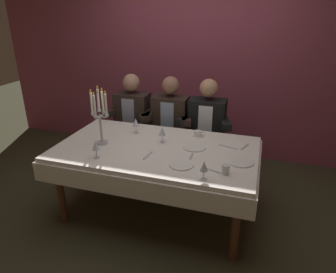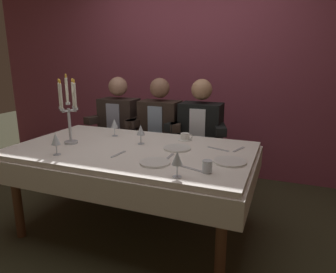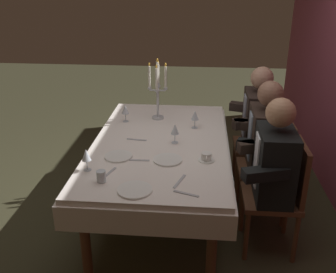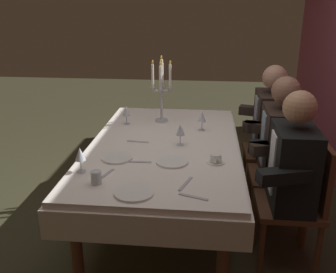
{
  "view_description": "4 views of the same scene",
  "coord_description": "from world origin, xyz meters",
  "px_view_note": "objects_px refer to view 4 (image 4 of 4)",
  "views": [
    {
      "loc": [
        0.91,
        -2.51,
        1.97
      ],
      "look_at": [
        0.09,
        0.08,
        0.83
      ],
      "focal_mm": 32.68,
      "sensor_mm": 36.0,
      "label": 1
    },
    {
      "loc": [
        1.13,
        -2.08,
        1.43
      ],
      "look_at": [
        0.27,
        0.1,
        0.83
      ],
      "focal_mm": 32.55,
      "sensor_mm": 36.0,
      "label": 2
    },
    {
      "loc": [
        2.91,
        0.32,
        2.04
      ],
      "look_at": [
        0.09,
        0.07,
        0.83
      ],
      "focal_mm": 41.26,
      "sensor_mm": 36.0,
      "label": 3
    },
    {
      "loc": [
        2.67,
        0.3,
        1.76
      ],
      "look_at": [
        0.09,
        0.04,
        0.83
      ],
      "focal_mm": 40.87,
      "sensor_mm": 36.0,
      "label": 4
    }
  ],
  "objects_px": {
    "dinner_plate_2": "(134,192)",
    "water_tumbler_0": "(96,177)",
    "wine_glass_2": "(80,155)",
    "seated_diner_0": "(271,122)",
    "dinner_plate_0": "(117,158)",
    "candelabra": "(161,91)",
    "wine_glass_0": "(126,111)",
    "coffee_cup_0": "(216,159)",
    "seated_diner_2": "(294,167)",
    "dinner_plate_1": "(172,162)",
    "wine_glass_1": "(202,117)",
    "seated_diner_1": "(281,142)",
    "dining_table": "(164,158)",
    "wine_glass_3": "(180,130)"
  },
  "relations": [
    {
      "from": "wine_glass_0",
      "to": "water_tumbler_0",
      "type": "relative_size",
      "value": 2.05
    },
    {
      "from": "dining_table",
      "to": "seated_diner_0",
      "type": "xyz_separation_m",
      "value": [
        -0.63,
        0.89,
        0.11
      ]
    },
    {
      "from": "dinner_plate_2",
      "to": "seated_diner_1",
      "type": "height_order",
      "value": "seated_diner_1"
    },
    {
      "from": "dining_table",
      "to": "seated_diner_0",
      "type": "bearing_deg",
      "value": 125.38
    },
    {
      "from": "candelabra",
      "to": "seated_diner_0",
      "type": "relative_size",
      "value": 0.47
    },
    {
      "from": "wine_glass_2",
      "to": "seated_diner_0",
      "type": "relative_size",
      "value": 0.13
    },
    {
      "from": "dinner_plate_2",
      "to": "water_tumbler_0",
      "type": "distance_m",
      "value": 0.26
    },
    {
      "from": "wine_glass_0",
      "to": "water_tumbler_0",
      "type": "distance_m",
      "value": 1.13
    },
    {
      "from": "wine_glass_1",
      "to": "dinner_plate_0",
      "type": "bearing_deg",
      "value": -40.68
    },
    {
      "from": "water_tumbler_0",
      "to": "seated_diner_1",
      "type": "distance_m",
      "value": 1.46
    },
    {
      "from": "wine_glass_3",
      "to": "dinner_plate_0",
      "type": "bearing_deg",
      "value": -52.96
    },
    {
      "from": "candelabra",
      "to": "dinner_plate_2",
      "type": "xyz_separation_m",
      "value": [
        1.34,
        0.0,
        -0.27
      ]
    },
    {
      "from": "dinner_plate_2",
      "to": "seated_diner_2",
      "type": "xyz_separation_m",
      "value": [
        -0.47,
        0.96,
        -0.01
      ]
    },
    {
      "from": "dinner_plate_1",
      "to": "wine_glass_0",
      "type": "bearing_deg",
      "value": -149.14
    },
    {
      "from": "wine_glass_0",
      "to": "coffee_cup_0",
      "type": "xyz_separation_m",
      "value": [
        0.75,
        0.75,
        -0.09
      ]
    },
    {
      "from": "wine_glass_1",
      "to": "seated_diner_1",
      "type": "relative_size",
      "value": 0.13
    },
    {
      "from": "dining_table",
      "to": "dinner_plate_0",
      "type": "distance_m",
      "value": 0.45
    },
    {
      "from": "water_tumbler_0",
      "to": "seated_diner_0",
      "type": "distance_m",
      "value": 1.8
    },
    {
      "from": "dinner_plate_1",
      "to": "wine_glass_1",
      "type": "distance_m",
      "value": 0.71
    },
    {
      "from": "dinner_plate_2",
      "to": "water_tumbler_0",
      "type": "relative_size",
      "value": 2.83
    },
    {
      "from": "dinner_plate_2",
      "to": "seated_diner_0",
      "type": "height_order",
      "value": "seated_diner_0"
    },
    {
      "from": "water_tumbler_0",
      "to": "seated_diner_0",
      "type": "xyz_separation_m",
      "value": [
        -1.33,
        1.21,
        -0.04
      ]
    },
    {
      "from": "candelabra",
      "to": "seated_diner_1",
      "type": "relative_size",
      "value": 0.47
    },
    {
      "from": "dinner_plate_0",
      "to": "water_tumbler_0",
      "type": "height_order",
      "value": "water_tumbler_0"
    },
    {
      "from": "dinner_plate_0",
      "to": "coffee_cup_0",
      "type": "distance_m",
      "value": 0.67
    },
    {
      "from": "dinner_plate_2",
      "to": "wine_glass_3",
      "type": "distance_m",
      "value": 0.81
    },
    {
      "from": "dinner_plate_0",
      "to": "wine_glass_1",
      "type": "relative_size",
      "value": 1.28
    },
    {
      "from": "coffee_cup_0",
      "to": "seated_diner_2",
      "type": "distance_m",
      "value": 0.51
    },
    {
      "from": "coffee_cup_0",
      "to": "wine_glass_3",
      "type": "bearing_deg",
      "value": -139.7
    },
    {
      "from": "wine_glass_0",
      "to": "coffee_cup_0",
      "type": "distance_m",
      "value": 1.07
    },
    {
      "from": "dinner_plate_0",
      "to": "coffee_cup_0",
      "type": "bearing_deg",
      "value": 90.3
    },
    {
      "from": "dinner_plate_0",
      "to": "wine_glass_2",
      "type": "relative_size",
      "value": 1.28
    },
    {
      "from": "candelabra",
      "to": "wine_glass_3",
      "type": "relative_size",
      "value": 3.53
    },
    {
      "from": "dinner_plate_0",
      "to": "dinner_plate_2",
      "type": "bearing_deg",
      "value": 23.5
    },
    {
      "from": "dining_table",
      "to": "wine_glass_0",
      "type": "relative_size",
      "value": 11.83
    },
    {
      "from": "dining_table",
      "to": "seated_diner_2",
      "type": "xyz_separation_m",
      "value": [
        0.33,
        0.89,
        0.11
      ]
    },
    {
      "from": "dining_table",
      "to": "seated_diner_0",
      "type": "height_order",
      "value": "seated_diner_0"
    },
    {
      "from": "dinner_plate_0",
      "to": "water_tumbler_0",
      "type": "bearing_deg",
      "value": -5.55
    },
    {
      "from": "dinner_plate_2",
      "to": "wine_glass_2",
      "type": "relative_size",
      "value": 1.38
    },
    {
      "from": "wine_glass_2",
      "to": "wine_glass_3",
      "type": "relative_size",
      "value": 1.0
    },
    {
      "from": "dining_table",
      "to": "seated_diner_2",
      "type": "relative_size",
      "value": 1.56
    },
    {
      "from": "seated_diner_0",
      "to": "seated_diner_1",
      "type": "xyz_separation_m",
      "value": [
        0.5,
        0.0,
        0.0
      ]
    },
    {
      "from": "dining_table",
      "to": "wine_glass_0",
      "type": "distance_m",
      "value": 0.62
    },
    {
      "from": "wine_glass_2",
      "to": "seated_diner_2",
      "type": "bearing_deg",
      "value": 99.44
    },
    {
      "from": "wine_glass_1",
      "to": "wine_glass_0",
      "type": "bearing_deg",
      "value": -99.1
    },
    {
      "from": "candelabra",
      "to": "wine_glass_2",
      "type": "relative_size",
      "value": 3.53
    },
    {
      "from": "wine_glass_3",
      "to": "seated_diner_1",
      "type": "xyz_separation_m",
      "value": [
        -0.15,
        0.76,
        -0.12
      ]
    },
    {
      "from": "dinner_plate_1",
      "to": "wine_glass_2",
      "type": "bearing_deg",
      "value": -70.23
    },
    {
      "from": "wine_glass_1",
      "to": "dinner_plate_2",
      "type": "bearing_deg",
      "value": -17.51
    },
    {
      "from": "dinner_plate_1",
      "to": "dinner_plate_2",
      "type": "relative_size",
      "value": 0.96
    }
  ]
}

